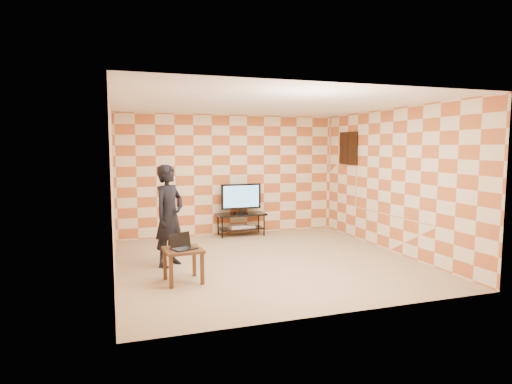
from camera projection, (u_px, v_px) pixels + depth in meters
floor at (267, 261)px, 7.45m from camera, size 5.00×5.00×0.00m
wall_back at (230, 175)px, 9.67m from camera, size 5.00×0.02×2.70m
wall_front at (339, 202)px, 4.94m from camera, size 5.00×0.02×2.70m
wall_left at (113, 188)px, 6.53m from camera, size 0.02×5.00×2.70m
wall_right at (391, 180)px, 8.08m from camera, size 0.02×5.00×2.70m
ceiling at (267, 104)px, 7.16m from camera, size 5.00×5.00×0.02m
wall_art at (348, 148)px, 9.47m from camera, size 0.04×0.72×0.72m
tv_stand at (241, 219)px, 9.56m from camera, size 1.09×0.49×0.50m
tv at (241, 197)px, 9.50m from camera, size 0.92×0.18×0.66m
dvd_player at (238, 227)px, 9.55m from camera, size 0.42×0.32×0.06m
game_console at (250, 227)px, 9.62m from camera, size 0.22×0.18×0.05m
side_table at (183, 255)px, 6.25m from camera, size 0.58×0.58×0.50m
laptop at (183, 245)px, 6.23m from camera, size 0.41×0.37×0.23m
person at (169, 216)px, 7.08m from camera, size 0.73×0.72×1.69m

